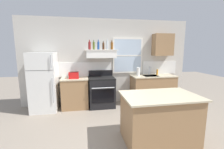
# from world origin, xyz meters

# --- Properties ---
(ground_plane) EXTENTS (16.00, 16.00, 0.00)m
(ground_plane) POSITION_xyz_m (0.00, 0.00, 0.00)
(ground_plane) COLOR gray
(back_wall) EXTENTS (5.40, 0.11, 2.70)m
(back_wall) POSITION_xyz_m (0.03, 2.23, 1.35)
(back_wall) COLOR beige
(back_wall) RESTS_ON ground_plane
(refrigerator) EXTENTS (0.70, 0.72, 1.67)m
(refrigerator) POSITION_xyz_m (-1.90, 1.84, 0.83)
(refrigerator) COLOR white
(refrigerator) RESTS_ON ground_plane
(counter_left_of_stove) EXTENTS (0.79, 0.63, 0.91)m
(counter_left_of_stove) POSITION_xyz_m (-1.05, 1.90, 0.46)
(counter_left_of_stove) COLOR #9E754C
(counter_left_of_stove) RESTS_ON ground_plane
(toaster) EXTENTS (0.30, 0.20, 0.19)m
(toaster) POSITION_xyz_m (-1.07, 1.84, 1.01)
(toaster) COLOR red
(toaster) RESTS_ON counter_left_of_stove
(stove_range) EXTENTS (0.76, 0.69, 1.09)m
(stove_range) POSITION_xyz_m (-0.25, 1.86, 0.46)
(stove_range) COLOR black
(stove_range) RESTS_ON ground_plane
(range_hood_shelf) EXTENTS (0.96, 0.52, 0.24)m
(range_hood_shelf) POSITION_xyz_m (-0.25, 1.96, 1.62)
(range_hood_shelf) COLOR white
(bottle_red_label_wine) EXTENTS (0.07, 0.07, 0.28)m
(bottle_red_label_wine) POSITION_xyz_m (-0.59, 1.96, 1.86)
(bottle_red_label_wine) COLOR maroon
(bottle_red_label_wine) RESTS_ON range_hood_shelf
(bottle_olive_oil_square) EXTENTS (0.06, 0.06, 0.28)m
(bottle_olive_oil_square) POSITION_xyz_m (-0.46, 1.99, 1.86)
(bottle_olive_oil_square) COLOR #4C601E
(bottle_olive_oil_square) RESTS_ON range_hood_shelf
(bottle_blue_liqueur) EXTENTS (0.07, 0.07, 0.29)m
(bottle_blue_liqueur) POSITION_xyz_m (-0.33, 1.97, 1.87)
(bottle_blue_liqueur) COLOR #1E478C
(bottle_blue_liqueur) RESTS_ON range_hood_shelf
(bottle_brown_stout) EXTENTS (0.06, 0.06, 0.25)m
(bottle_brown_stout) POSITION_xyz_m (-0.18, 1.93, 1.85)
(bottle_brown_stout) COLOR #381E0F
(bottle_brown_stout) RESTS_ON range_hood_shelf
(bottle_clear_tall) EXTENTS (0.06, 0.06, 0.32)m
(bottle_clear_tall) POSITION_xyz_m (-0.05, 2.02, 1.88)
(bottle_clear_tall) COLOR silver
(bottle_clear_tall) RESTS_ON range_hood_shelf
(bottle_amber_wine) EXTENTS (0.07, 0.07, 0.27)m
(bottle_amber_wine) POSITION_xyz_m (0.09, 1.97, 1.86)
(bottle_amber_wine) COLOR brown
(bottle_amber_wine) RESTS_ON range_hood_shelf
(counter_right_with_sink) EXTENTS (1.43, 0.63, 0.91)m
(counter_right_with_sink) POSITION_xyz_m (1.45, 1.90, 0.46)
(counter_right_with_sink) COLOR #9E754C
(counter_right_with_sink) RESTS_ON ground_plane
(sink_faucet) EXTENTS (0.03, 0.17, 0.28)m
(sink_faucet) POSITION_xyz_m (1.35, 2.00, 1.08)
(sink_faucet) COLOR silver
(sink_faucet) RESTS_ON counter_right_with_sink
(paper_towel_roll) EXTENTS (0.11, 0.11, 0.27)m
(paper_towel_roll) POSITION_xyz_m (0.93, 1.90, 1.04)
(paper_towel_roll) COLOR white
(paper_towel_roll) RESTS_ON counter_right_with_sink
(dish_soap_bottle) EXTENTS (0.06, 0.06, 0.18)m
(dish_soap_bottle) POSITION_xyz_m (1.63, 2.00, 1.00)
(dish_soap_bottle) COLOR orange
(dish_soap_bottle) RESTS_ON counter_right_with_sink
(kitchen_island) EXTENTS (1.40, 0.90, 0.91)m
(kitchen_island) POSITION_xyz_m (0.62, -0.13, 0.46)
(kitchen_island) COLOR #9E754C
(kitchen_island) RESTS_ON ground_plane
(upper_cabinet_right) EXTENTS (0.64, 0.32, 0.70)m
(upper_cabinet_right) POSITION_xyz_m (1.80, 2.04, 1.90)
(upper_cabinet_right) COLOR #9E754C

